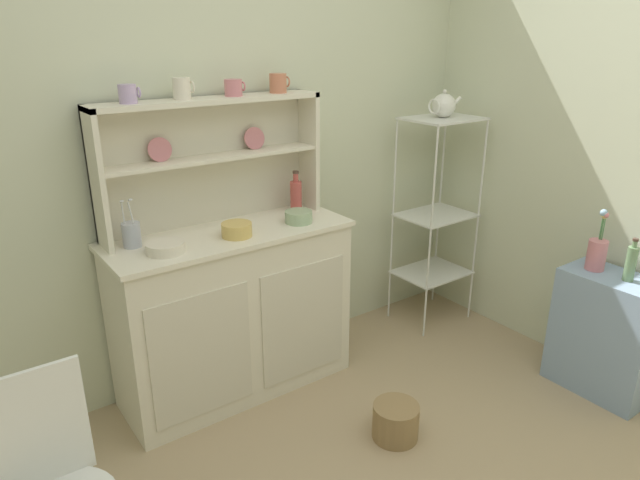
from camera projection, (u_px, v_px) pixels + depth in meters
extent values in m
cube|color=beige|center=(214.00, 140.00, 2.78)|extent=(3.84, 0.05, 2.50)
cube|color=silver|center=(234.00, 312.00, 2.83)|extent=(1.15, 0.42, 0.86)
cube|color=beige|center=(202.00, 356.00, 2.53)|extent=(0.48, 0.01, 0.60)
cube|color=beige|center=(304.00, 321.00, 2.84)|extent=(0.48, 0.01, 0.60)
cube|color=#EEE6CE|center=(230.00, 234.00, 2.69)|extent=(1.18, 0.45, 0.02)
cube|color=beige|center=(207.00, 161.00, 2.73)|extent=(1.10, 0.02, 0.61)
cube|color=silver|center=(97.00, 181.00, 2.37)|extent=(0.02, 0.18, 0.61)
cube|color=silver|center=(308.00, 151.00, 2.97)|extent=(0.02, 0.18, 0.61)
cube|color=silver|center=(214.00, 158.00, 2.66)|extent=(1.06, 0.16, 0.02)
cube|color=silver|center=(210.00, 100.00, 2.57)|extent=(1.10, 0.18, 0.02)
cylinder|color=#D17A84|center=(160.00, 150.00, 2.53)|extent=(0.11, 0.03, 0.11)
cylinder|color=#D17A84|center=(254.00, 138.00, 2.80)|extent=(0.11, 0.03, 0.11)
cylinder|color=silver|center=(430.00, 237.00, 3.24)|extent=(0.01, 0.01, 1.29)
cylinder|color=silver|center=(478.00, 224.00, 3.47)|extent=(0.01, 0.01, 1.29)
cylinder|color=silver|center=(393.00, 223.00, 3.48)|extent=(0.01, 0.01, 1.29)
cylinder|color=silver|center=(439.00, 211.00, 3.71)|extent=(0.01, 0.01, 1.29)
cube|color=silver|center=(443.00, 119.00, 3.26)|extent=(0.43, 0.34, 0.01)
cube|color=silver|center=(436.00, 215.00, 3.46)|extent=(0.43, 0.34, 0.01)
cube|color=silver|center=(431.00, 272.00, 3.59)|extent=(0.43, 0.34, 0.01)
cube|color=#849EBC|center=(606.00, 334.00, 2.86)|extent=(0.28, 0.48, 0.63)
cube|color=white|center=(33.00, 431.00, 1.66)|extent=(0.31, 0.02, 0.40)
cylinder|color=#93754C|center=(396.00, 421.00, 2.58)|extent=(0.21, 0.21, 0.17)
cylinder|color=#B79ECC|center=(128.00, 94.00, 2.35)|extent=(0.07, 0.07, 0.08)
torus|color=#B79ECC|center=(139.00, 92.00, 2.37)|extent=(0.01, 0.05, 0.05)
cylinder|color=silver|center=(182.00, 89.00, 2.48)|extent=(0.08, 0.08, 0.09)
torus|color=silver|center=(192.00, 87.00, 2.50)|extent=(0.01, 0.05, 0.05)
cylinder|color=#D17A84|center=(233.00, 88.00, 2.62)|extent=(0.08, 0.08, 0.08)
torus|color=#D17A84|center=(243.00, 86.00, 2.65)|extent=(0.01, 0.04, 0.04)
cylinder|color=#C67556|center=(278.00, 83.00, 2.75)|extent=(0.08, 0.08, 0.09)
torus|color=#C67556|center=(287.00, 82.00, 2.78)|extent=(0.01, 0.05, 0.05)
cylinder|color=silver|center=(165.00, 247.00, 2.43)|extent=(0.17, 0.17, 0.05)
cylinder|color=#DBB760|center=(237.00, 230.00, 2.62)|extent=(0.14, 0.14, 0.06)
cylinder|color=#9EB78E|center=(299.00, 217.00, 2.81)|extent=(0.14, 0.14, 0.06)
cylinder|color=#B74C47|center=(296.00, 197.00, 2.96)|extent=(0.06, 0.06, 0.16)
cylinder|color=#B74C47|center=(296.00, 177.00, 2.93)|extent=(0.03, 0.03, 0.04)
cylinder|color=#4C382D|center=(296.00, 172.00, 2.92)|extent=(0.03, 0.03, 0.01)
cylinder|color=#B2B7C6|center=(132.00, 235.00, 2.48)|extent=(0.08, 0.08, 0.11)
cylinder|color=silver|center=(124.00, 221.00, 2.45)|extent=(0.01, 0.02, 0.16)
ellipsoid|color=silver|center=(122.00, 201.00, 2.42)|extent=(0.02, 0.01, 0.01)
cylinder|color=silver|center=(133.00, 220.00, 2.44)|extent=(0.03, 0.01, 0.17)
ellipsoid|color=silver|center=(130.00, 200.00, 2.41)|extent=(0.02, 0.01, 0.01)
sphere|color=white|center=(444.00, 105.00, 3.23)|extent=(0.14, 0.14, 0.14)
sphere|color=silver|center=(445.00, 91.00, 3.20)|extent=(0.02, 0.02, 0.02)
cylinder|color=white|center=(456.00, 102.00, 3.28)|extent=(0.09, 0.02, 0.07)
torus|color=white|center=(434.00, 106.00, 3.19)|extent=(0.01, 0.09, 0.09)
cylinder|color=#D17A84|center=(596.00, 255.00, 2.81)|extent=(0.09, 0.09, 0.15)
cylinder|color=#4C844C|center=(602.00, 230.00, 2.78)|extent=(0.00, 0.01, 0.14)
sphere|color=#DBB760|center=(604.00, 216.00, 2.76)|extent=(0.03, 0.03, 0.03)
cylinder|color=#4C844C|center=(601.00, 228.00, 2.78)|extent=(0.00, 0.01, 0.16)
sphere|color=#8EB2D1|center=(604.00, 213.00, 2.75)|extent=(0.04, 0.04, 0.04)
cylinder|color=#4C844C|center=(603.00, 230.00, 2.78)|extent=(0.00, 0.01, 0.15)
sphere|color=#D17A84|center=(606.00, 215.00, 2.75)|extent=(0.03, 0.03, 0.03)
cylinder|color=#6B8C60|center=(631.00, 264.00, 2.68)|extent=(0.05, 0.05, 0.17)
cylinder|color=#6B8C60|center=(635.00, 244.00, 2.65)|extent=(0.02, 0.02, 0.03)
cylinder|color=#4C382D|center=(636.00, 240.00, 2.64)|extent=(0.03, 0.03, 0.01)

